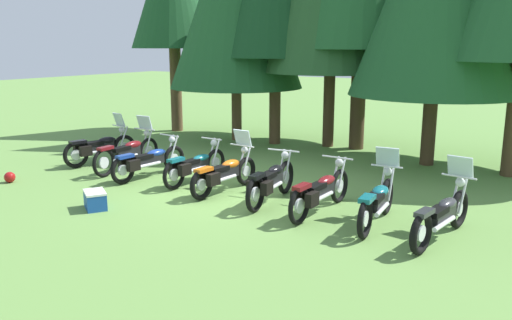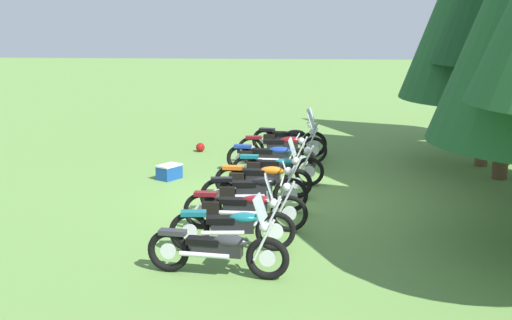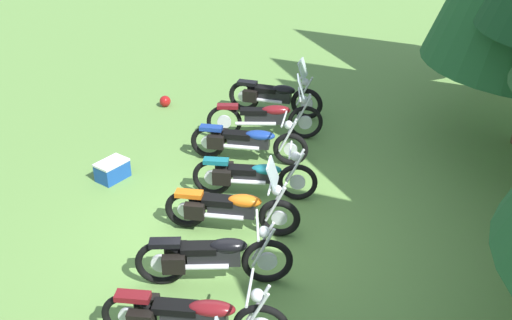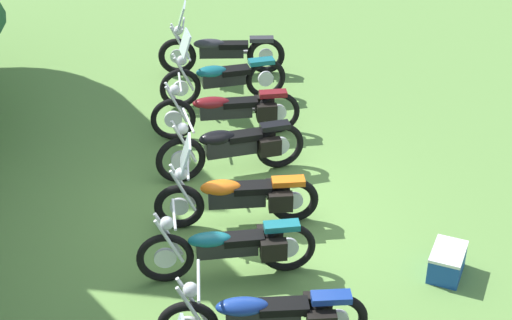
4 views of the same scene
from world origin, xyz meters
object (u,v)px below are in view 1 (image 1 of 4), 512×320
object	(u,v)px
motorcycle_1	(128,152)
motorcycle_5	(271,181)
motorcycle_7	(378,201)
motorcycle_3	(194,165)
dropped_helmet	(10,177)
motorcycle_0	(100,147)
motorcycle_8	(443,214)
picnic_cooler	(95,200)
motorcycle_2	(148,161)
motorcycle_6	(320,191)
motorcycle_4	(224,173)

from	to	relation	value
motorcycle_1	motorcycle_5	world-z (taller)	motorcycle_1
motorcycle_5	motorcycle_7	size ratio (longest dim) A/B	1.01
motorcycle_3	dropped_helmet	size ratio (longest dim) A/B	8.47
motorcycle_0	motorcycle_3	distance (m)	3.55
motorcycle_5	motorcycle_8	size ratio (longest dim) A/B	0.96
motorcycle_1	picnic_cooler	bearing A→B (deg)	-148.92
motorcycle_2	motorcycle_5	xyz separation A→B (m)	(3.67, -0.18, 0.03)
motorcycle_1	motorcycle_6	world-z (taller)	motorcycle_1
motorcycle_5	motorcycle_1	bearing A→B (deg)	77.96
motorcycle_0	motorcycle_1	bearing A→B (deg)	-81.77
motorcycle_0	motorcycle_2	bearing A→B (deg)	-88.11
motorcycle_1	motorcycle_5	bearing A→B (deg)	-99.44
motorcycle_2	motorcycle_6	size ratio (longest dim) A/B	0.97
motorcycle_0	dropped_helmet	xyz separation A→B (m)	(-0.28, -2.58, -0.35)
motorcycle_0	dropped_helmet	distance (m)	2.62
motorcycle_3	motorcycle_4	bearing A→B (deg)	-101.85
motorcycle_1	picnic_cooler	xyz separation A→B (m)	(1.89, -2.78, -0.31)
motorcycle_0	motorcycle_8	world-z (taller)	motorcycle_0
dropped_helmet	motorcycle_3	bearing A→B (deg)	31.56
motorcycle_3	motorcycle_5	size ratio (longest dim) A/B	0.99
motorcycle_5	motorcycle_6	bearing A→B (deg)	-100.81
picnic_cooler	motorcycle_0	bearing A→B (deg)	137.04
motorcycle_7	dropped_helmet	xyz separation A→B (m)	(-8.56, -1.80, -0.34)
motorcycle_1	motorcycle_5	size ratio (longest dim) A/B	1.08
motorcycle_0	motorcycle_6	world-z (taller)	motorcycle_0
motorcycle_8	motorcycle_2	bearing A→B (deg)	94.76
motorcycle_6	picnic_cooler	size ratio (longest dim) A/B	3.43
motorcycle_6	motorcycle_1	bearing A→B (deg)	86.19
motorcycle_0	motorcycle_2	size ratio (longest dim) A/B	0.93
picnic_cooler	motorcycle_5	bearing A→B (deg)	38.89
motorcycle_3	picnic_cooler	world-z (taller)	motorcycle_3
motorcycle_0	motorcycle_3	size ratio (longest dim) A/B	0.98
motorcycle_2	dropped_helmet	xyz separation A→B (m)	(-2.52, -2.14, -0.31)
motorcycle_2	motorcycle_3	distance (m)	1.32
motorcycle_3	motorcycle_8	world-z (taller)	motorcycle_8
motorcycle_2	motorcycle_6	world-z (taller)	motorcycle_6
motorcycle_8	motorcycle_7	bearing A→B (deg)	92.33
motorcycle_7	dropped_helmet	bearing A→B (deg)	97.20
motorcycle_5	motorcycle_6	xyz separation A→B (m)	(1.18, -0.11, -0.01)
motorcycle_3	motorcycle_8	xyz separation A→B (m)	(5.92, -0.68, 0.01)
motorcycle_1	motorcycle_2	xyz separation A→B (m)	(1.03, -0.34, -0.06)
motorcycle_4	motorcycle_8	xyz separation A→B (m)	(4.86, -0.41, -0.00)
motorcycle_1	motorcycle_4	size ratio (longest dim) A/B	1.10
motorcycle_4	motorcycle_7	bearing A→B (deg)	-89.76
motorcycle_6	motorcycle_4	bearing A→B (deg)	86.97
motorcycle_3	motorcycle_4	size ratio (longest dim) A/B	1.00
motorcycle_2	motorcycle_3	xyz separation A→B (m)	(1.31, 0.21, 0.00)
motorcycle_2	motorcycle_7	bearing A→B (deg)	-87.13
motorcycle_0	motorcycle_6	xyz separation A→B (m)	(7.08, -0.73, -0.02)
motorcycle_1	motorcycle_3	size ratio (longest dim) A/B	1.10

